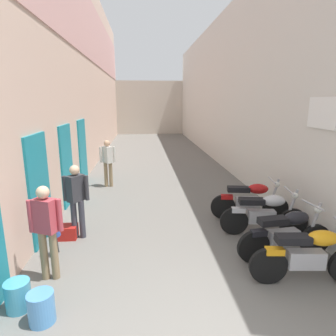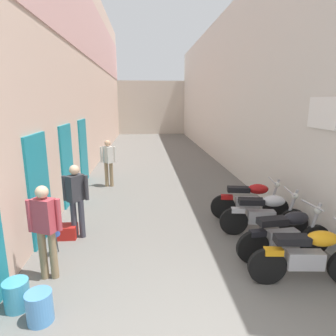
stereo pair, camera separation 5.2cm
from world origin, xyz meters
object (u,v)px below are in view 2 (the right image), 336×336
object	(u,v)px
motorcycle_nearest	(309,255)
water_jug_near_door	(17,295)
pedestrian_further_down	(108,160)
water_jug_beside_first	(40,307)
motorcycle_third	(264,213)
motorcycle_fourth	(250,200)
pedestrian_mid_alley	(76,196)
umbrella_leaning	(52,223)
motorcycle_second	(286,233)
plastic_crate	(66,232)
pedestrian_by_doorway	(45,226)

from	to	relation	value
motorcycle_nearest	water_jug_near_door	size ratio (longest dim) A/B	4.40
pedestrian_further_down	water_jug_beside_first	distance (m)	6.19
motorcycle_nearest	motorcycle_third	xyz separation A→B (m)	(-0.00, 1.70, 0.00)
motorcycle_fourth	motorcycle_third	bearing A→B (deg)	-90.00
pedestrian_mid_alley	umbrella_leaning	world-z (taller)	pedestrian_mid_alley
motorcycle_second	water_jug_near_door	distance (m)	4.42
motorcycle_second	pedestrian_mid_alley	bearing A→B (deg)	163.17
water_jug_near_door	pedestrian_mid_alley	bearing A→B (deg)	79.90
motorcycle_second	water_jug_near_door	size ratio (longest dim) A/B	4.40
water_jug_near_door	motorcycle_nearest	bearing A→B (deg)	2.61
water_jug_near_door	water_jug_beside_first	world-z (taller)	same
motorcycle_nearest	water_jug_near_door	bearing A→B (deg)	-177.39
pedestrian_further_down	umbrella_leaning	xyz separation A→B (m)	(-0.48, -4.51, -0.24)
motorcycle_second	plastic_crate	distance (m)	4.36
water_jug_near_door	plastic_crate	size ratio (longest dim) A/B	0.95
motorcycle_third	umbrella_leaning	distance (m)	4.23
motorcycle_second	motorcycle_fourth	size ratio (longest dim) A/B	1.00
plastic_crate	umbrella_leaning	xyz separation A→B (m)	(-0.01, -0.76, 0.54)
motorcycle_fourth	water_jug_near_door	distance (m)	5.12
pedestrian_mid_alley	water_jug_near_door	world-z (taller)	pedestrian_mid_alley
water_jug_beside_first	plastic_crate	xyz separation A→B (m)	(-0.28, 2.40, -0.07)
plastic_crate	water_jug_beside_first	bearing A→B (deg)	-83.42
motorcycle_third	umbrella_leaning	bearing A→B (deg)	-172.64
motorcycle_second	water_jug_beside_first	bearing A→B (deg)	-162.66
pedestrian_mid_alley	water_jug_near_door	bearing A→B (deg)	-100.10
motorcycle_second	motorcycle_fourth	bearing A→B (deg)	90.00
motorcycle_fourth	water_jug_beside_first	size ratio (longest dim) A/B	4.38
motorcycle_third	water_jug_beside_first	size ratio (longest dim) A/B	4.39
motorcycle_second	pedestrian_further_down	xyz separation A→B (m)	(-3.71, 4.92, 0.42)
motorcycle_third	plastic_crate	bearing A→B (deg)	177.00
motorcycle_third	pedestrian_mid_alley	world-z (taller)	pedestrian_mid_alley
umbrella_leaning	pedestrian_mid_alley	bearing A→B (deg)	71.28
water_jug_near_door	motorcycle_second	bearing A→B (deg)	12.37
plastic_crate	umbrella_leaning	distance (m)	0.93
pedestrian_by_doorway	pedestrian_mid_alley	distance (m)	1.44
pedestrian_mid_alley	pedestrian_further_down	size ratio (longest dim) A/B	1.00
pedestrian_mid_alley	motorcycle_third	bearing A→B (deg)	-3.42
water_jug_near_door	plastic_crate	xyz separation A→B (m)	(0.12, 2.12, -0.07)
motorcycle_third	water_jug_beside_first	world-z (taller)	motorcycle_third
water_jug_near_door	umbrella_leaning	bearing A→B (deg)	85.07
motorcycle_second	umbrella_leaning	xyz separation A→B (m)	(-4.19, 0.41, 0.18)
motorcycle_third	motorcycle_second	bearing A→B (deg)	-90.00
motorcycle_second	pedestrian_mid_alley	distance (m)	4.13
pedestrian_by_doorway	umbrella_leaning	world-z (taller)	pedestrian_by_doorway
motorcycle_second	motorcycle_fourth	distance (m)	1.80
pedestrian_by_doorway	pedestrian_further_down	bearing A→B (deg)	85.87
motorcycle_nearest	pedestrian_mid_alley	size ratio (longest dim) A/B	1.18
motorcycle_second	motorcycle_third	distance (m)	0.95
motorcycle_fourth	pedestrian_mid_alley	distance (m)	4.00
water_jug_beside_first	umbrella_leaning	world-z (taller)	umbrella_leaning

